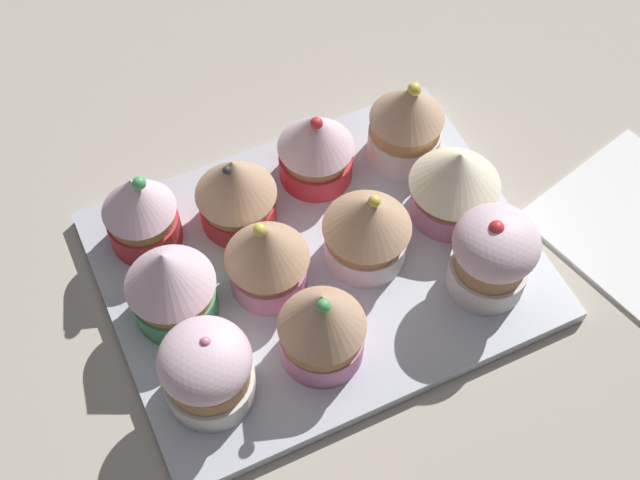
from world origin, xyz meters
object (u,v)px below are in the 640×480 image
Objects in this scene: baking_tray at (320,266)px; cupcake_4 at (458,186)px; cupcake_3 at (139,210)px; cupcake_10 at (207,370)px; cupcake_8 at (493,255)px; cupcake_9 at (322,325)px; cupcake_6 at (264,250)px; cupcake_0 at (406,122)px; cupcake_1 at (316,146)px; cupcake_5 at (367,228)px; cupcake_7 at (170,283)px; cupcake_2 at (236,191)px.

baking_tray is 4.50× the size of cupcake_4.
cupcake_3 is at bearing -19.74° from cupcake_4.
cupcake_3 is 1.08× the size of cupcake_10.
cupcake_4 is (-22.02, 7.90, -0.04)cm from cupcake_3.
cupcake_8 is (-21.15, 14.19, 0.16)cm from cupcake_3.
cupcake_9 is (13.18, -0.05, 0.14)cm from cupcake_8.
baking_tray is 4.07× the size of cupcake_3.
cupcake_6 is at bearing -135.99° from cupcake_10.
cupcake_3 is at bearing -2.49° from cupcake_0.
baking_tray is at bearing 67.15° from cupcake_1.
cupcake_6 is (7.32, 7.16, 0.28)cm from cupcake_1.
cupcake_5 is (7.11, 7.32, -0.22)cm from cupcake_0.
cupcake_7 is (14.38, -1.45, 0.34)cm from cupcake_5.
cupcake_8 reaches higher than cupcake_6.
cupcake_7 is at bearing 25.99° from cupcake_1.
cupcake_7 is at bearing -5.74° from cupcake_5.
cupcake_4 is (-0.60, 6.97, -0.10)cm from cupcake_0.
cupcake_4 is at bearing 134.36° from cupcake_1.
cupcake_10 is at bearing 29.47° from baking_tray.
cupcake_3 is at bearing -90.63° from cupcake_7.
cupcake_10 is at bearing 44.18° from cupcake_1.
cupcake_0 is at bearing 171.63° from cupcake_1.
cupcake_3 is at bearing -34.26° from baking_tray.
cupcake_3 is at bearing -45.75° from cupcake_6.
cupcake_10 is (-0.00, 6.90, -0.43)cm from cupcake_7.
cupcake_10 is (21.49, 12.77, -0.32)cm from cupcake_0.
cupcake_1 is at bearing -135.82° from cupcake_10.
cupcake_10 is at bearing 14.70° from cupcake_4.
cupcake_0 is 22.28cm from cupcake_7.
cupcake_8 is 21.24cm from cupcake_10.
cupcake_5 is at bearing -40.97° from cupcake_8.
cupcake_6 is 16.01cm from cupcake_8.
cupcake_7 reaches higher than cupcake_1.
cupcake_6 is 6.92cm from cupcake_7.
cupcake_4 is 0.91× the size of cupcake_6.
cupcake_7 is (6.91, -0.22, 0.10)cm from cupcake_6.
baking_tray is 5.39cm from cupcake_5.
baking_tray is 13.31cm from cupcake_10.
cupcake_2 is at bearing -91.42° from cupcake_6.
cupcake_6 is at bearing 44.35° from cupcake_1.
cupcake_6 is (15.18, -0.88, 0.12)cm from cupcake_4.
cupcake_7 reaches higher than cupcake_2.
cupcake_10 is (6.91, 6.68, -0.34)cm from cupcake_6.
cupcake_3 is at bearing -33.86° from cupcake_8.
cupcake_3 is 16.51cm from cupcake_5.
cupcake_0 is 1.03× the size of cupcake_6.
cupcake_1 is 0.92× the size of cupcake_8.
baking_tray is 8.49cm from cupcake_2.
cupcake_1 is 0.96× the size of cupcake_7.
cupcake_8 is at bearing 178.66° from cupcake_10.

